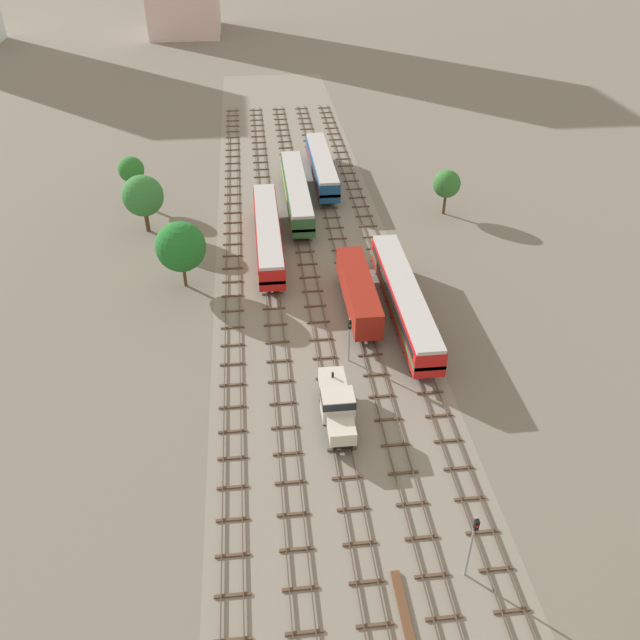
{
  "coord_description": "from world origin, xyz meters",
  "views": [
    {
      "loc": [
        -5.83,
        -8.56,
        38.9
      ],
      "look_at": [
        0.0,
        44.83,
        1.5
      ],
      "focal_mm": 36.81,
      "sensor_mm": 36.0,
      "label": 1
    }
  ],
  "objects": [
    {
      "name": "lineside_tree_3",
      "position": [
        19.61,
        70.3,
        4.26
      ],
      "size": [
        3.65,
        3.65,
        6.12
      ],
      "color": "#4C331E",
      "rests_on": "ground"
    },
    {
      "name": "passenger_coach_centre_right_near",
      "position": [
        8.8,
        46.25,
        2.61
      ],
      "size": [
        2.96,
        22.0,
        3.8
      ],
      "color": "red",
      "rests_on": "ground"
    },
    {
      "name": "track_centre",
      "position": [
        4.4,
        57.0,
        0.14
      ],
      "size": [
        2.4,
        126.0,
        0.29
      ],
      "color": "#47382D",
      "rests_on": "ground"
    },
    {
      "name": "ballast_bed",
      "position": [
        0.0,
        56.0,
        0.0
      ],
      "size": [
        21.6,
        176.0,
        0.01
      ],
      "primitive_type": "cube",
      "color": "gray",
      "rests_on": "ground"
    },
    {
      "name": "signal_post_nearest",
      "position": [
        6.6,
        16.31,
        3.72
      ],
      "size": [
        0.28,
        0.47,
        5.91
      ],
      "color": "gray",
      "rests_on": "ground"
    },
    {
      "name": "passenger_coach_centre_left_far",
      "position": [
        0.0,
        74.01,
        2.61
      ],
      "size": [
        2.96,
        22.0,
        3.8
      ],
      "color": "#286638",
      "rests_on": "ground"
    },
    {
      "name": "track_left",
      "position": [
        -4.4,
        57.0,
        0.14
      ],
      "size": [
        2.4,
        126.0,
        0.29
      ],
      "color": "#47382D",
      "rests_on": "ground"
    },
    {
      "name": "lineside_tree_2",
      "position": [
        -14.01,
        55.34,
        4.94
      ],
      "size": [
        5.51,
        5.51,
        7.71
      ],
      "color": "#4C331E",
      "rests_on": "ground"
    },
    {
      "name": "track_centre_right",
      "position": [
        8.8,
        57.0,
        0.14
      ],
      "size": [
        2.4,
        126.0,
        0.29
      ],
      "color": "#47382D",
      "rests_on": "ground"
    },
    {
      "name": "lineside_tree_1",
      "position": [
        -22.06,
        77.94,
        4.97
      ],
      "size": [
        3.48,
        3.48,
        6.79
      ],
      "color": "#4C331E",
      "rests_on": "ground"
    },
    {
      "name": "shunter_loco_centre_left_nearest",
      "position": [
        0.0,
        31.82,
        2.01
      ],
      "size": [
        2.74,
        8.46,
        3.1
      ],
      "color": "beige",
      "rests_on": "ground"
    },
    {
      "name": "signal_post_near",
      "position": [
        2.2,
        39.9,
        3.08
      ],
      "size": [
        0.28,
        0.47,
        4.8
      ],
      "color": "gray",
      "rests_on": "ground"
    },
    {
      "name": "freight_boxcar_centre_mid",
      "position": [
        4.41,
        48.32,
        2.45
      ],
      "size": [
        2.87,
        14.0,
        3.6
      ],
      "color": "maroon",
      "rests_on": "ground"
    },
    {
      "name": "lineside_tree_0",
      "position": [
        -19.6,
        69.44,
        4.87
      ],
      "size": [
        5.16,
        5.16,
        7.47
      ],
      "color": "#4C331E",
      "rests_on": "ground"
    },
    {
      "name": "passenger_coach_left_midfar",
      "position": [
        -4.4,
        62.27,
        2.61
      ],
      "size": [
        2.96,
        22.0,
        3.8
      ],
      "color": "red",
      "rests_on": "ground"
    },
    {
      "name": "track_centre_left",
      "position": [
        0.0,
        57.0,
        0.14
      ],
      "size": [
        2.4,
        126.0,
        0.29
      ],
      "color": "#47382D",
      "rests_on": "ground"
    },
    {
      "name": "diesel_railcar_centre_farther",
      "position": [
        4.4,
        82.68,
        2.6
      ],
      "size": [
        2.96,
        20.5,
        3.8
      ],
      "color": "#194C8C",
      "rests_on": "ground"
    },
    {
      "name": "ground_plane",
      "position": [
        0.0,
        56.0,
        0.0
      ],
      "size": [
        480.0,
        480.0,
        0.0
      ],
      "primitive_type": "plane",
      "color": "slate"
    },
    {
      "name": "track_far_left",
      "position": [
        -8.8,
        57.0,
        0.14
      ],
      "size": [
        2.4,
        126.0,
        0.29
      ],
      "color": "#47382D",
      "rests_on": "ground"
    }
  ]
}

